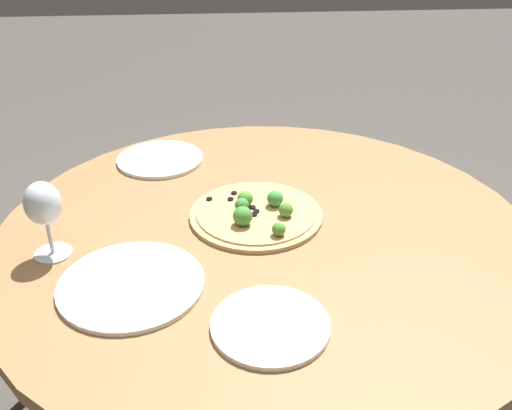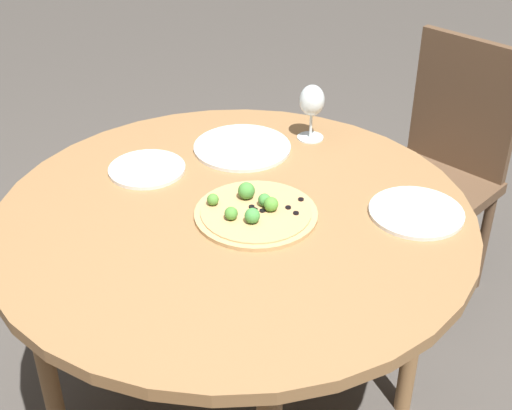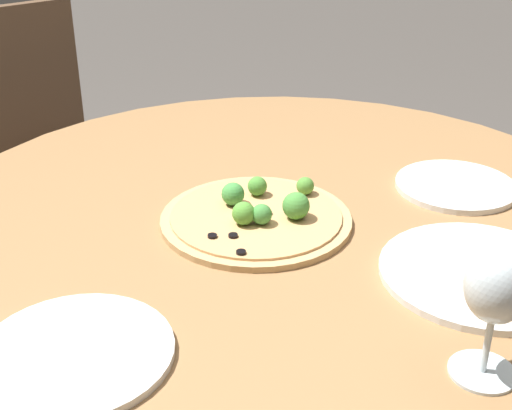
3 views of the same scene
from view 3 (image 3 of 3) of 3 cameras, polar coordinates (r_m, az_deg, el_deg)
name	(u,v)px [view 3 (image 3 of 3)]	position (r m, az deg, el deg)	size (l,w,h in m)	color
dining_table	(282,251)	(1.17, 2.12, -3.74)	(1.16, 1.16, 0.77)	olive
chair	(41,170)	(2.04, -16.84, 2.68)	(0.51, 0.51, 0.92)	brown
pizza	(259,215)	(1.10, 0.28, -0.81)	(0.30, 0.30, 0.06)	tan
wine_glass	(497,289)	(0.78, 18.74, -6.39)	(0.07, 0.07, 0.16)	silver
plate_near	(480,273)	(1.01, 17.45, -5.22)	(0.27, 0.27, 0.01)	silver
plate_far	(456,186)	(1.25, 15.69, 1.48)	(0.20, 0.20, 0.01)	silver
plate_side	(75,353)	(0.85, -14.27, -11.41)	(0.23, 0.23, 0.01)	silver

